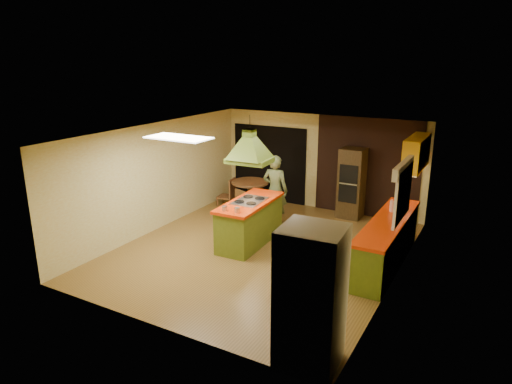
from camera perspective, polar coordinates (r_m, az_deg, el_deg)
The scene contains 21 objects.
ground at distance 9.70m, azimuth 0.66°, elevation -7.28°, with size 6.50×6.50×0.00m, color olive.
room_walls at distance 9.27m, azimuth 0.68°, elevation -0.20°, with size 5.50×6.50×6.50m.
ceiling_plane at distance 8.99m, azimuth 0.71°, elevation 7.46°, with size 6.50×6.50×0.00m, color silver.
brick_panel at distance 11.74m, azimuth 13.68°, elevation 2.95°, with size 2.64×0.03×2.50m, color #381E14.
nook_opening at distance 12.76m, azimuth 1.66°, elevation 3.57°, with size 2.20×0.03×2.10m, color black.
right_counter at distance 9.26m, azimuth 16.03°, elevation -6.06°, with size 0.62×3.05×0.92m.
upper_cabinets at distance 10.33m, azimuth 19.43°, elevation 4.62°, with size 0.34×1.40×0.70m, color yellow.
window_right at distance 8.62m, azimuth 17.99°, elevation 1.28°, with size 0.12×1.35×1.06m.
fluor_panel at distance 8.60m, azimuth -9.67°, elevation 6.71°, with size 1.20×0.60×0.03m, color white.
kitchen_island at distance 9.90m, azimuth -0.79°, elevation -3.75°, with size 0.84×1.95×0.98m.
range_hood at distance 9.43m, azimuth -0.83°, elevation 6.39°, with size 0.91×0.68×0.78m.
man at distance 10.90m, azimuth 2.41°, elevation 0.22°, with size 0.62×0.41×1.71m, color #505A30.
refrigerator at distance 6.03m, azimuth 6.85°, elevation -13.03°, with size 0.79×0.75×1.93m, color silver.
wall_oven at distance 11.64m, azimuth 11.88°, elevation 1.09°, with size 0.59×0.60×1.77m.
dining_table at distance 12.14m, azimuth -0.74°, elevation 0.32°, with size 0.99×0.99×0.74m.
chair_left at distance 12.45m, azimuth -3.77°, elevation 0.04°, with size 0.42×0.42×0.77m, color brown, non-canonical shape.
chair_near at distance 11.53m, azimuth -1.27°, elevation -1.36°, with size 0.41×0.41×0.74m, color brown, non-canonical shape.
pendant_lamp at distance 11.83m, azimuth -0.77°, elevation 6.74°, with size 0.32×0.32×0.20m, color #FF9E3F.
canister_large at distance 9.61m, azimuth 16.81°, elevation -1.69°, with size 0.15×0.15×0.22m, color #FFE5CD.
canister_medium at distance 9.68m, azimuth 16.91°, elevation -1.60°, with size 0.15×0.15×0.21m, color #F9E8C8.
canister_small at distance 9.60m, azimuth 16.76°, elevation -1.95°, with size 0.11×0.11×0.14m, color beige.
Camera 1 is at (4.21, -7.80, 3.94)m, focal length 32.00 mm.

